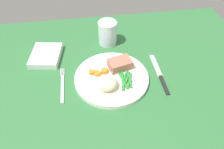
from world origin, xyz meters
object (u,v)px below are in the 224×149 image
Objects in this scene: knife at (160,74)px; water_glass at (108,34)px; fork at (62,85)px; meat_portion at (120,64)px; dinner_plate at (112,78)px; napkin at (46,55)px.

knife is 2.06× the size of water_glass.
water_glass is (19.10, 22.00, 4.04)cm from fork.
dinner_plate is at bearing -130.60° from meat_portion.
water_glass is (-16.19, 22.03, 4.04)cm from knife.
napkin is (-6.33, 15.89, 0.99)cm from fork.
fork is at bearing 178.04° from knife.
napkin is (-23.96, 15.64, 0.39)cm from dinner_plate.
napkin is (-27.53, 11.48, -2.10)cm from meat_portion.
dinner_plate is at bearing -33.12° from napkin.
knife is at bearing -20.94° from napkin.
water_glass is 0.74× the size of napkin.
meat_portion is 0.82× the size of water_glass.
dinner_plate is 6.01cm from meat_portion.
meat_portion is at bearing -22.64° from napkin.
meat_portion is 21.87cm from fork.
meat_portion is 15.09cm from knife.
water_glass reaches higher than meat_portion.
meat_portion is 0.49× the size of fork.
knife is 27.63cm from water_glass.
dinner_plate is 17.65cm from fork.
dinner_plate is at bearing 4.13° from fork.
water_glass is at bearing 124.39° from knife.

